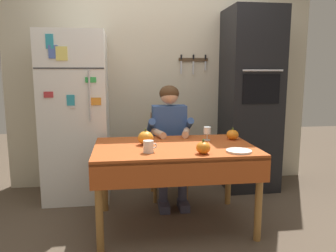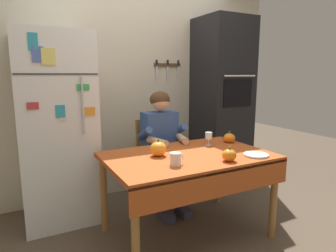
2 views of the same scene
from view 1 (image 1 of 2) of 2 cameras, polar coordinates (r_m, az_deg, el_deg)
name	(u,v)px [view 1 (image 1 of 2)]	position (r m, az deg, el deg)	size (l,w,h in m)	color
ground_plane	(176,229)	(3.08, 1.32, -17.36)	(10.00, 10.00, 0.00)	brown
back_wall_assembly	(162,79)	(4.10, -0.96, 8.17)	(3.70, 0.13, 2.60)	beige
refrigerator	(76,117)	(3.74, -15.59, 1.57)	(0.68, 0.71, 1.80)	white
wall_oven	(250,100)	(4.02, 14.01, 4.31)	(0.60, 0.64, 2.10)	black
dining_table	(174,155)	(2.92, 1.12, -5.10)	(1.40, 0.90, 0.74)	#9E6B33
chair_behind_person	(168,150)	(3.72, -0.08, -4.21)	(0.40, 0.40, 0.93)	#9E6B33
seated_person	(170,134)	(3.49, 0.34, -1.33)	(0.47, 0.55, 1.25)	#38384C
coffee_mug	(149,147)	(2.67, -3.39, -3.57)	(0.11, 0.09, 0.10)	white
wine_glass	(207,131)	(3.15, 6.79, -0.89)	(0.07, 0.07, 0.13)	white
pumpkin_large	(233,135)	(3.22, 11.11, -1.49)	(0.12, 0.12, 0.12)	orange
pumpkin_medium	(203,148)	(2.64, 6.11, -3.77)	(0.11, 0.11, 0.12)	orange
pumpkin_small	(146,138)	(2.95, -3.90, -2.07)	(0.14, 0.14, 0.14)	orange
serving_tray	(239,151)	(2.75, 12.17, -4.26)	(0.21, 0.21, 0.02)	silver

